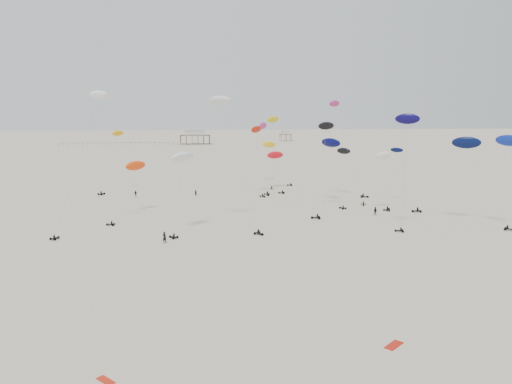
{
  "coord_description": "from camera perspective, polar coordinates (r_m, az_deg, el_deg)",
  "views": [
    {
      "loc": [
        -11.39,
        -2.44,
        21.45
      ],
      "look_at": [
        0.0,
        88.0,
        7.0
      ],
      "focal_mm": 35.0,
      "sensor_mm": 36.0,
      "label": 1
    }
  ],
  "objects": [
    {
      "name": "ground_plane",
      "position": [
        203.89,
        -3.94,
        2.95
      ],
      "size": [
        900.0,
        900.0,
        0.0
      ],
      "primitive_type": "plane",
      "color": "beige"
    },
    {
      "name": "pavilion_main",
      "position": [
        352.86,
        -6.99,
        6.14
      ],
      "size": [
        21.0,
        13.0,
        9.8
      ],
      "color": "brown",
      "rests_on": "ground"
    },
    {
      "name": "pavilion_small",
      "position": [
        389.46,
        3.41,
        6.35
      ],
      "size": [
        9.0,
        7.0,
        8.0
      ],
      "color": "brown",
      "rests_on": "ground"
    },
    {
      "name": "pier_fence",
      "position": [
        356.66,
        -15.39,
        5.36
      ],
      "size": [
        80.2,
        0.2,
        1.5
      ],
      "color": "black",
      "rests_on": "ground"
    },
    {
      "name": "rig_0",
      "position": [
        136.83,
        1.75,
        6.89
      ],
      "size": [
        7.53,
        14.5,
        22.09
      ],
      "rotation": [
        0.0,
        0.0,
        3.63
      ],
      "color": "black",
      "rests_on": "ground"
    },
    {
      "name": "rig_1",
      "position": [
        97.53,
        -18.62,
        6.95
      ],
      "size": [
        9.26,
        14.27,
        27.1
      ],
      "rotation": [
        0.0,
        0.0,
        5.75
      ],
      "color": "black",
      "rests_on": "ground"
    },
    {
      "name": "rig_2",
      "position": [
        140.52,
        1.79,
        4.33
      ],
      "size": [
        5.21,
        12.86,
        15.25
      ],
      "rotation": [
        0.0,
        0.0,
        1.18
      ],
      "color": "black",
      "rests_on": "ground"
    },
    {
      "name": "rig_3",
      "position": [
        124.9,
        9.82,
        6.96
      ],
      "size": [
        7.0,
        14.37,
        25.73
      ],
      "rotation": [
        0.0,
        0.0,
        2.83
      ],
      "color": "black",
      "rests_on": "ground"
    },
    {
      "name": "rig_4",
      "position": [
        132.6,
        0.39,
        5.16
      ],
      "size": [
        5.47,
        7.78,
        18.29
      ],
      "rotation": [
        0.0,
        0.0,
        3.29
      ],
      "color": "black",
      "rests_on": "ground"
    },
    {
      "name": "rig_5",
      "position": [
        142.31,
        -16.16,
        4.02
      ],
      "size": [
        6.44,
        12.26,
        17.58
      ],
      "rotation": [
        0.0,
        0.0,
        5.63
      ],
      "color": "black",
      "rests_on": "ground"
    },
    {
      "name": "rig_6",
      "position": [
        105.28,
        23.38,
        4.18
      ],
      "size": [
        8.71,
        11.11,
        17.81
      ],
      "rotation": [
        0.0,
        0.0,
        4.04
      ],
      "color": "black",
      "rests_on": "ground"
    },
    {
      "name": "rig_7",
      "position": [
        131.78,
        10.78,
        2.88
      ],
      "size": [
        7.33,
        7.85,
        12.81
      ],
      "rotation": [
        0.0,
        0.0,
        4.42
      ],
      "color": "black",
      "rests_on": "ground"
    },
    {
      "name": "rig_8",
      "position": [
        90.84,
        -8.51,
        3.05
      ],
      "size": [
        5.57,
        9.8,
        15.01
      ],
      "rotation": [
        0.0,
        0.0,
        0.81
      ],
      "color": "black",
      "rests_on": "ground"
    },
    {
      "name": "rig_9",
      "position": [
        114.13,
        15.35,
        2.37
      ],
      "size": [
        9.95,
        6.58,
        13.71
      ],
      "rotation": [
        0.0,
        0.0,
        1.65
      ],
      "color": "black",
      "rests_on": "ground"
    },
    {
      "name": "rig_10",
      "position": [
        154.18,
        1.13,
        6.84
      ],
      "size": [
        10.1,
        12.11,
        19.94
      ],
      "rotation": [
        0.0,
        0.0,
        1.2
      ],
      "color": "black",
      "rests_on": "ground"
    },
    {
      "name": "rig_12",
      "position": [
        109.7,
        7.71,
        4.66
      ],
      "size": [
        7.94,
        13.39,
        21.12
      ],
      "rotation": [
        0.0,
        0.0,
        1.4
      ],
      "color": "black",
      "rests_on": "ground"
    },
    {
      "name": "rig_13",
      "position": [
        94.62,
        16.79,
        6.04
      ],
      "size": [
        4.59,
        4.46,
        21.47
      ],
      "rotation": [
        0.0,
        0.0,
        1.26
      ],
      "color": "black",
      "rests_on": "ground"
    },
    {
      "name": "rig_15",
      "position": [
        120.33,
        8.67,
        4.93
      ],
      "size": [
        5.21,
        12.94,
        16.63
      ],
      "rotation": [
        0.0,
        0.0,
        0.6
      ],
      "color": "black",
      "rests_on": "ground"
    },
    {
      "name": "rig_16",
      "position": [
        142.56,
        2.15,
        3.79
      ],
      "size": [
        5.26,
        3.66,
        10.86
      ],
      "rotation": [
        0.0,
        0.0,
        6.13
      ],
      "color": "black",
      "rests_on": "ground"
    },
    {
      "name": "rig_17",
      "position": [
        110.21,
        -13.88,
        2.29
      ],
      "size": [
        6.99,
        16.65,
        16.46
      ],
      "rotation": [
        0.0,
        0.0,
        1.43
      ],
      "color": "black",
      "rests_on": "ground"
    },
    {
      "name": "rig_18",
      "position": [
        95.99,
        -3.45,
        8.2
      ],
      "size": [
        9.83,
        15.39,
        26.2
      ],
      "rotation": [
        0.0,
        0.0,
        3.77
      ],
      "color": "black",
      "rests_on": "ground"
    },
    {
      "name": "rig_19",
      "position": [
        120.35,
        15.32,
        1.57
      ],
      "size": [
        9.65,
        15.19,
        18.04
      ],
      "rotation": [
        0.0,
        0.0,
        5.55
      ],
      "color": "black",
      "rests_on": "ground"
    },
    {
      "name": "spectator_0",
      "position": [
        85.07,
        -10.4,
        -5.75
      ],
      "size": [
        1.0,
        0.89,
        2.29
      ],
      "primitive_type": "imported",
      "rotation": [
        0.0,
        0.0,
        2.67
      ],
      "color": "black",
      "rests_on": "ground"
    },
    {
      "name": "spectator_1",
      "position": [
        108.97,
        13.48,
        -2.6
      ],
      "size": [
        1.15,
        0.89,
        2.07
      ],
      "primitive_type": "imported",
      "rotation": [
        0.0,
        0.0,
        5.95
      ],
      "color": "black",
      "rests_on": "ground"
    },
    {
      "name": "spectator_2",
      "position": [
        132.5,
        -13.58,
        -0.56
      ],
      "size": [
        1.3,
        0.86,
        2.04
      ],
      "primitive_type": "imported",
      "rotation": [
        0.0,
        0.0,
        6.1
      ],
      "color": "black",
      "rests_on": "ground"
    },
    {
      "name": "spectator_3",
      "position": [
        131.32,
        -6.9,
        -0.46
      ],
      "size": [
        0.81,
        0.66,
        1.93
      ],
      "primitive_type": "imported",
      "rotation": [
        0.0,
        0.0,
        2.86
      ],
      "color": "black",
      "rests_on": "ground"
    },
    {
      "name": "grounded_kite_a",
      "position": [
        50.33,
        15.47,
        -16.56
      ],
      "size": [
        2.27,
        2.1,
        0.08
      ],
      "primitive_type": "cube",
      "rotation": [
        0.0,
        0.0,
        0.7
      ],
      "color": "#B5180B",
      "rests_on": "ground"
    },
    {
      "name": "grounded_kite_b",
      "position": [
        44.86,
        -16.8,
        -19.97
      ],
      "size": [
        1.73,
        1.8,
        0.07
      ],
      "primitive_type": "cube",
      "rotation": [
        0.0,
        0.0,
        -0.83
      ],
      "color": "red",
      "rests_on": "ground"
    }
  ]
}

